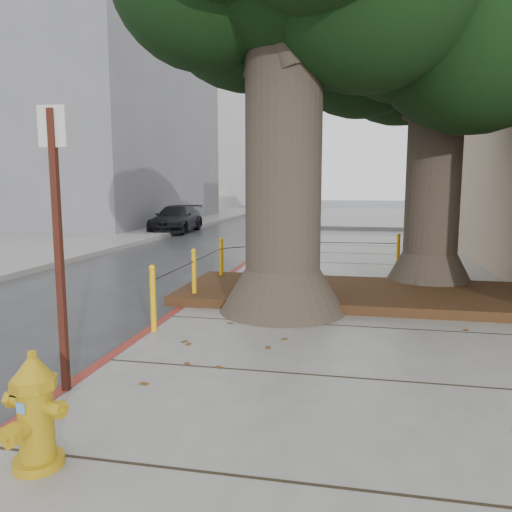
# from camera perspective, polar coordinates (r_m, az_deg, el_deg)

# --- Properties ---
(ground) EXTENTS (140.00, 140.00, 0.00)m
(ground) POSITION_cam_1_polar(r_m,az_deg,el_deg) (5.67, 2.01, -14.52)
(ground) COLOR #28282B
(ground) RESTS_ON ground
(sidewalk_far) EXTENTS (16.00, 20.00, 0.15)m
(sidewalk_far) POSITION_cam_1_polar(r_m,az_deg,el_deg) (35.60, 19.74, 4.22)
(sidewalk_far) COLOR slate
(sidewalk_far) RESTS_ON ground
(curb_red) EXTENTS (0.14, 26.00, 0.16)m
(curb_red) POSITION_cam_1_polar(r_m,az_deg,el_deg) (8.44, -8.74, -6.44)
(curb_red) COLOR maroon
(curb_red) RESTS_ON ground
(planter_bed) EXTENTS (6.40, 2.60, 0.16)m
(planter_bed) POSITION_cam_1_polar(r_m,az_deg,el_deg) (9.27, 11.51, -4.21)
(planter_bed) COLOR black
(planter_bed) RESTS_ON sidewalk_main
(building_far_grey) EXTENTS (12.00, 16.00, 12.00)m
(building_far_grey) POSITION_cam_1_polar(r_m,az_deg,el_deg) (31.68, -19.38, 14.56)
(building_far_grey) COLOR slate
(building_far_grey) RESTS_ON ground
(building_far_white) EXTENTS (12.00, 18.00, 15.00)m
(building_far_white) POSITION_cam_1_polar(r_m,az_deg,el_deg) (53.51, -8.40, 13.70)
(building_far_white) COLOR silver
(building_far_white) RESTS_ON ground
(tree_far) EXTENTS (4.50, 3.80, 7.17)m
(tree_far) POSITION_cam_1_polar(r_m,az_deg,el_deg) (11.01, 22.09, 22.47)
(tree_far) COLOR #4C3F33
(tree_far) RESTS_ON sidewalk_main
(bollard_ring) EXTENTS (3.79, 5.39, 0.95)m
(bollard_ring) POSITION_cam_1_polar(r_m,az_deg,el_deg) (9.81, 1.20, -0.80)
(bollard_ring) COLOR #F9B20D
(bollard_ring) RESTS_ON sidewalk_main
(fire_hydrant) EXTENTS (0.46, 0.44, 0.87)m
(fire_hydrant) POSITION_cam_1_polar(r_m,az_deg,el_deg) (4.06, -23.96, -15.91)
(fire_hydrant) COLOR #C19613
(fire_hydrant) RESTS_ON sidewalk_main
(signpost) EXTENTS (0.27, 0.07, 2.76)m
(signpost) POSITION_cam_1_polar(r_m,az_deg,el_deg) (5.13, -21.71, 2.31)
(signpost) COLOR #471911
(signpost) RESTS_ON sidewalk_main
(car_silver) EXTENTS (4.03, 1.83, 1.34)m
(car_silver) POSITION_cam_1_polar(r_m,az_deg,el_deg) (23.10, 22.93, 3.70)
(car_silver) COLOR #A4A4A9
(car_silver) RESTS_ON ground
(car_dark) EXTENTS (1.93, 4.32, 1.23)m
(car_dark) POSITION_cam_1_polar(r_m,az_deg,el_deg) (23.87, -9.09, 4.23)
(car_dark) COLOR black
(car_dark) RESTS_ON ground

